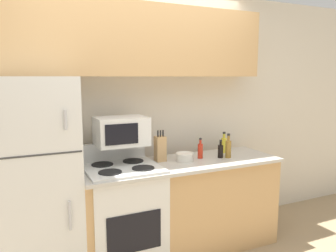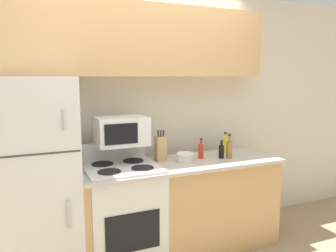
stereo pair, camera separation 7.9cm
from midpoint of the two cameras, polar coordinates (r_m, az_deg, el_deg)
The scene contains 12 objects.
wall_back at distance 3.32m, azimuth -5.42°, elevation 1.56°, with size 8.00×0.05×2.55m.
lower_cabinets at distance 3.24m, azimuth 3.02°, elevation -13.79°, with size 1.91×0.63×0.89m.
refrigerator at distance 2.87m, azimuth -21.37°, elevation -9.00°, with size 0.65×0.74×1.68m.
upper_cabinets at distance 3.14m, azimuth -4.53°, elevation 14.57°, with size 2.56×0.32×0.65m.
stove at distance 3.03m, azimuth -7.09°, elevation -15.00°, with size 0.63×0.61×1.07m.
microwave at distance 2.95m, azimuth -7.37°, elevation -0.83°, with size 0.45×0.33×0.25m.
knife_block at distance 3.09m, azimuth -0.59°, elevation -3.93°, with size 0.09×0.09×0.30m.
bowl at distance 3.10m, azimuth 3.70°, elevation -5.38°, with size 0.17×0.17×0.08m.
bottle_soy_sauce at distance 3.25m, azimuth 9.96°, elevation -4.32°, with size 0.05×0.05×0.18m.
bottle_hot_sauce at distance 3.21m, azimuth 6.47°, elevation -4.26°, with size 0.05×0.05×0.20m.
bottle_cooking_spray at distance 3.47m, azimuth 10.59°, elevation -3.25°, with size 0.06×0.06×0.22m.
bottle_vinegar at distance 3.26m, azimuth 11.30°, elevation -3.89°, with size 0.06×0.06×0.24m.
Camera 2 is at (-0.98, -2.40, 1.68)m, focal length 35.00 mm.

